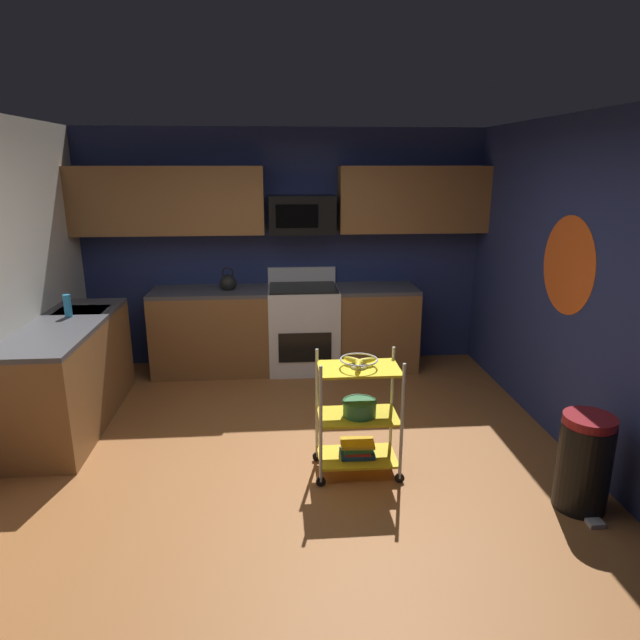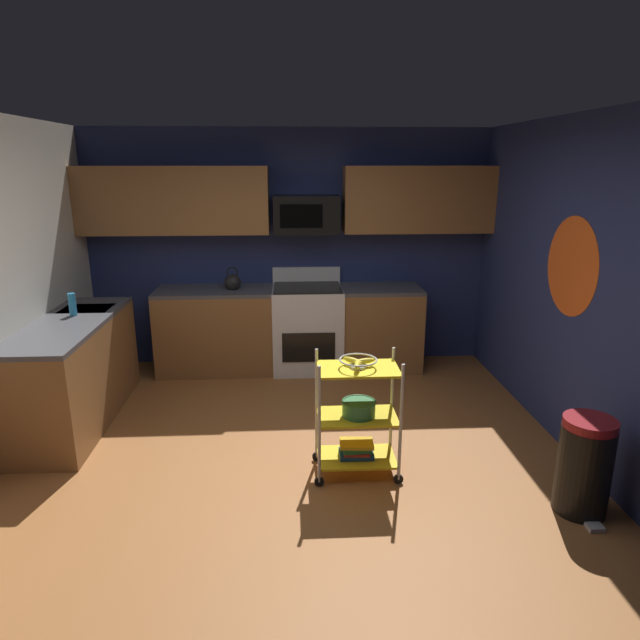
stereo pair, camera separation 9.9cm
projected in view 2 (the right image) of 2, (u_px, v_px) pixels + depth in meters
floor at (292, 468)px, 4.23m from camera, size 4.40×4.80×0.04m
wall_back at (288, 249)px, 6.21m from camera, size 4.52×0.06×2.60m
wall_right at (598, 296)px, 3.99m from camera, size 0.06×4.80×2.60m
wall_flower_decal at (571, 267)px, 4.31m from camera, size 0.00×0.78×0.78m
counter_run at (217, 343)px, 5.63m from camera, size 3.64×2.40×0.92m
oven_range at (307, 327)px, 6.13m from camera, size 0.76×0.65×1.10m
upper_cabinets at (284, 200)px, 5.87m from camera, size 4.40×0.33×0.70m
microwave at (306, 215)px, 5.89m from camera, size 0.70×0.39×0.40m
rolling_cart at (356, 416)px, 4.02m from camera, size 0.64×0.38×0.91m
fruit_bowl at (357, 362)px, 3.91m from camera, size 0.27×0.27×0.07m
mixing_bowl_large at (358, 408)px, 4.00m from camera, size 0.25×0.25×0.11m
book_stack at (356, 449)px, 4.09m from camera, size 0.26×0.19×0.11m
kettle at (232, 282)px, 5.94m from camera, size 0.21×0.18×0.26m
dish_soap_bottle at (72, 304)px, 4.91m from camera, size 0.06×0.06×0.20m
trash_can at (583, 466)px, 3.60m from camera, size 0.34×0.42×0.66m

